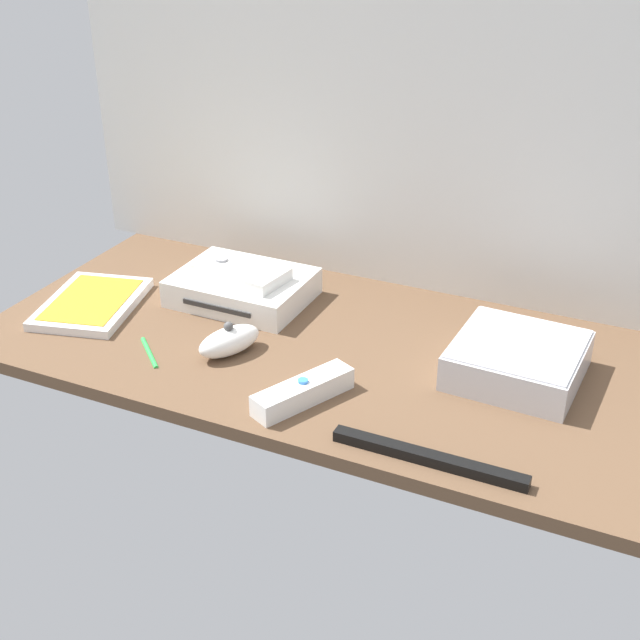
# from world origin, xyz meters

# --- Properties ---
(ground_plane) EXTENTS (1.00, 0.48, 0.02)m
(ground_plane) POSITION_xyz_m (0.00, 0.00, -0.01)
(ground_plane) COLOR brown
(ground_plane) RESTS_ON ground
(back_wall) EXTENTS (1.10, 0.01, 0.64)m
(back_wall) POSITION_xyz_m (0.00, 0.25, 0.32)
(back_wall) COLOR silver
(back_wall) RESTS_ON ground
(game_console) EXTENTS (0.21, 0.17, 0.04)m
(game_console) POSITION_xyz_m (-0.17, 0.08, 0.02)
(game_console) COLOR white
(game_console) RESTS_ON ground_plane
(mini_computer) EXTENTS (0.18, 0.18, 0.05)m
(mini_computer) POSITION_xyz_m (0.28, 0.03, 0.03)
(mini_computer) COLOR silver
(mini_computer) RESTS_ON ground_plane
(game_case) EXTENTS (0.18, 0.22, 0.02)m
(game_case) POSITION_xyz_m (-0.38, -0.05, 0.01)
(game_case) COLOR white
(game_case) RESTS_ON ground_plane
(remote_wand) EXTENTS (0.10, 0.15, 0.03)m
(remote_wand) POSITION_xyz_m (0.04, -0.15, 0.02)
(remote_wand) COLOR white
(remote_wand) RESTS_ON ground_plane
(remote_nunchuk) EXTENTS (0.08, 0.11, 0.05)m
(remote_nunchuk) POSITION_xyz_m (-0.11, -0.08, 0.02)
(remote_nunchuk) COLOR white
(remote_nunchuk) RESTS_ON ground_plane
(remote_classic_pad) EXTENTS (0.15, 0.10, 0.02)m
(remote_classic_pad) POSITION_xyz_m (-0.17, 0.07, 0.05)
(remote_classic_pad) COLOR white
(remote_classic_pad) RESTS_ON game_console
(sensor_bar) EXTENTS (0.24, 0.02, 0.01)m
(sensor_bar) POSITION_xyz_m (0.24, -0.20, 0.01)
(sensor_bar) COLOR black
(sensor_bar) RESTS_ON ground_plane
(stylus_pen) EXTENTS (0.07, 0.07, 0.01)m
(stylus_pen) POSITION_xyz_m (-0.21, -0.13, 0.00)
(stylus_pen) COLOR green
(stylus_pen) RESTS_ON ground_plane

